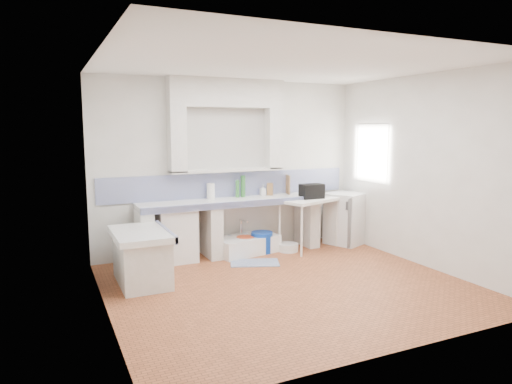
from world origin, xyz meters
name	(u,v)px	position (x,y,z in m)	size (l,w,h in m)	color
floor	(288,285)	(0.00, 0.00, 0.00)	(4.50, 4.50, 0.00)	#A1542F
ceiling	(290,64)	(0.00, 0.00, 2.80)	(4.50, 4.50, 0.00)	white
wall_back	(231,166)	(0.00, 2.00, 1.40)	(4.50, 4.50, 0.00)	silver
wall_front	(401,201)	(0.00, -2.00, 1.40)	(4.50, 4.50, 0.00)	silver
wall_left	(102,188)	(-2.25, 0.00, 1.40)	(4.50, 4.50, 0.00)	silver
wall_right	(424,171)	(2.25, 0.00, 1.40)	(4.50, 4.50, 0.00)	silver
alcove_mass	(227,93)	(-0.10, 1.88, 2.58)	(1.90, 0.25, 0.45)	silver
window_frame	(380,153)	(2.42, 1.20, 1.60)	(0.35, 0.86, 1.06)	#3D2713
lace_valance	(374,131)	(2.28, 1.20, 1.98)	(0.01, 0.84, 0.24)	white
counter_slab	(232,202)	(-0.10, 1.70, 0.86)	(3.00, 0.60, 0.08)	white
counter_lip	(239,204)	(-0.10, 1.42, 0.86)	(3.00, 0.04, 0.10)	navy
counter_pier_left	(145,238)	(-1.50, 1.70, 0.41)	(0.20, 0.55, 0.82)	silver
counter_pier_mid	(212,231)	(-0.45, 1.70, 0.41)	(0.20, 0.55, 0.82)	silver
counter_pier_right	(307,222)	(1.30, 1.70, 0.41)	(0.20, 0.55, 0.82)	silver
peninsula_top	(141,234)	(-1.70, 0.90, 0.66)	(0.70, 1.10, 0.08)	white
peninsula_base	(142,260)	(-1.70, 0.90, 0.31)	(0.60, 1.00, 0.62)	silver
peninsula_lip	(166,232)	(-1.37, 0.90, 0.66)	(0.04, 1.10, 0.10)	navy
backsplash	(231,185)	(0.00, 1.99, 1.10)	(4.27, 0.03, 0.40)	navy
stove	(176,235)	(-1.02, 1.72, 0.40)	(0.57, 0.55, 0.81)	white
sink	(246,246)	(0.13, 1.67, 0.12)	(1.04, 0.56, 0.25)	white
side_table	(309,224)	(1.20, 1.48, 0.43)	(1.03, 0.57, 0.05)	white
fridge	(346,218)	(1.99, 1.52, 0.45)	(0.58, 0.58, 0.90)	white
bucket_red	(236,247)	(-0.06, 1.64, 0.13)	(0.28, 0.28, 0.26)	#B61C39
bucket_orange	(246,245)	(0.11, 1.63, 0.14)	(0.30, 0.30, 0.28)	#EF4A1D
bucket_blue	(262,242)	(0.39, 1.61, 0.17)	(0.36, 0.36, 0.34)	#0C39A8
basin_white	(288,247)	(0.81, 1.48, 0.06)	(0.33, 0.33, 0.13)	white
water_bottle_a	(230,244)	(-0.09, 1.84, 0.14)	(0.07, 0.07, 0.28)	silver
water_bottle_b	(246,241)	(0.20, 1.85, 0.15)	(0.08, 0.08, 0.30)	silver
black_bag	(312,191)	(1.24, 1.47, 0.98)	(0.39, 0.22, 0.24)	black
green_bottle_a	(237,189)	(0.06, 1.85, 1.04)	(0.06, 0.06, 0.28)	#2F6D30
green_bottle_b	(243,186)	(0.16, 1.85, 1.08)	(0.08, 0.08, 0.36)	#2F6D30
knife_block	(270,189)	(0.65, 1.84, 1.00)	(0.10, 0.08, 0.21)	olive
cutting_board	(288,185)	(1.00, 1.85, 1.06)	(0.02, 0.24, 0.32)	olive
paper_towel	(211,191)	(-0.40, 1.85, 1.03)	(0.13, 0.13, 0.26)	white
soap_bottle	(263,190)	(0.52, 1.85, 0.99)	(0.08, 0.09, 0.19)	white
rug	(255,263)	(0.02, 1.09, 0.01)	(0.73, 0.42, 0.01)	#3B508B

